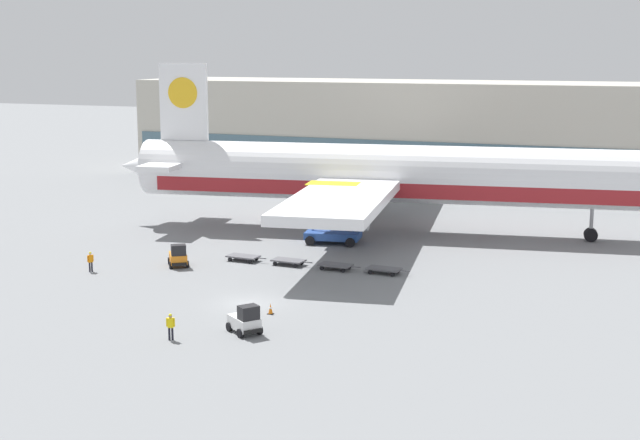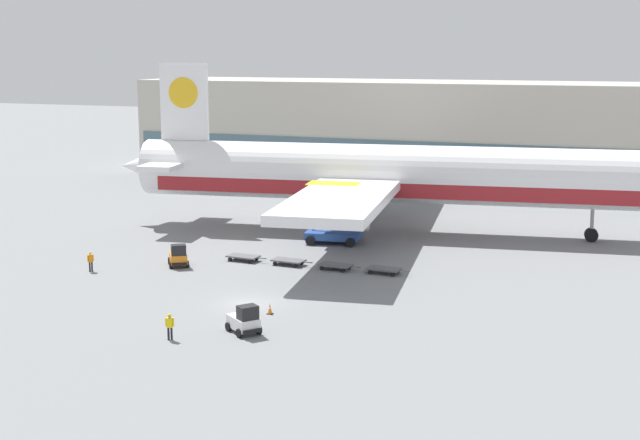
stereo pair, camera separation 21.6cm
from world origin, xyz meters
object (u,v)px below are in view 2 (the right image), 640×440
baggage_dolly_lead (243,257)px  ground_crew_far (91,260)px  baggage_tug_mid (178,256)px  baggage_tug_foreground (245,321)px  scissor_lift_loader (334,221)px  baggage_dolly_second (289,261)px  traffic_cone_near (270,309)px  airplane_main (383,176)px  ground_crew_near (170,324)px  baggage_dolly_third (336,265)px  baggage_dolly_trail (384,269)px

baggage_dolly_lead → ground_crew_far: bearing=-138.0°
baggage_dolly_lead → baggage_tug_mid: bearing=-135.2°
baggage_dolly_lead → baggage_tug_foreground: bearing=-60.4°
scissor_lift_loader → baggage_tug_mid: bearing=-132.3°
baggage_dolly_second → traffic_cone_near: 14.64m
traffic_cone_near → baggage_tug_foreground: bearing=-86.1°
airplane_main → baggage_tug_foreground: size_ratio=20.62×
ground_crew_near → ground_crew_far: size_ratio=1.02×
baggage_tug_foreground → traffic_cone_near: 4.64m
baggage_tug_foreground → ground_crew_far: baggage_tug_foreground is taller
airplane_main → baggage_tug_foreground: bearing=-96.2°
baggage_dolly_third → ground_crew_far: bearing=-153.6°
baggage_tug_mid → baggage_tug_foreground: bearing=8.0°
ground_crew_near → baggage_dolly_third: bearing=62.3°
ground_crew_far → traffic_cone_near: size_ratio=2.22×
airplane_main → baggage_dolly_lead: 19.00m
baggage_dolly_second → baggage_dolly_third: (4.38, -0.08, 0.00)m
baggage_tug_foreground → traffic_cone_near: size_ratio=3.60×
baggage_tug_mid → baggage_dolly_second: size_ratio=0.75×
baggage_tug_foreground → baggage_tug_mid: same height
ground_crew_far → traffic_cone_near: bearing=101.6°
baggage_dolly_lead → baggage_dolly_third: 8.71m
ground_crew_far → baggage_tug_foreground: bearing=90.2°
baggage_tug_foreground → traffic_cone_near: bearing=130.7°
ground_crew_near → traffic_cone_near: bearing=46.1°
scissor_lift_loader → baggage_tug_mid: scissor_lift_loader is taller
baggage_tug_mid → airplane_main: bearing=115.0°
baggage_tug_foreground → baggage_dolly_lead: (-9.30, 18.45, -0.49)m
baggage_dolly_trail → airplane_main: bearing=111.2°
baggage_tug_foreground → baggage_dolly_trail: 18.98m
baggage_tug_foreground → baggage_dolly_lead: bearing=153.6°
baggage_tug_foreground → baggage_dolly_lead: baggage_tug_foreground is taller
baggage_tug_foreground → baggage_dolly_third: (-0.58, 18.41, -0.49)m
baggage_tug_foreground → baggage_dolly_trail: size_ratio=0.75×
baggage_dolly_trail → ground_crew_far: bearing=-157.1°
ground_crew_near → baggage_tug_foreground: bearing=18.9°
ground_crew_near → baggage_dolly_lead: bearing=85.2°
baggage_dolly_second → traffic_cone_near: (4.65, -13.88, -0.01)m
baggage_dolly_third → baggage_dolly_trail: bearing=5.7°
baggage_dolly_lead → baggage_dolly_second: size_ratio=1.00×
scissor_lift_loader → baggage_dolly_trail: scissor_lift_loader is taller
baggage_tug_mid → ground_crew_far: size_ratio=1.63×
airplane_main → baggage_tug_foreground: 35.43m
airplane_main → scissor_lift_loader: (-2.77, -6.65, -3.65)m
scissor_lift_loader → baggage_dolly_third: (3.99, -9.97, -1.80)m
baggage_tug_foreground → baggage_tug_mid: bearing=169.9°
baggage_tug_foreground → baggage_tug_mid: 19.93m
scissor_lift_loader → baggage_dolly_trail: size_ratio=1.56×
ground_crew_near → traffic_cone_near: 8.41m
ground_crew_far → ground_crew_near: bearing=77.7°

